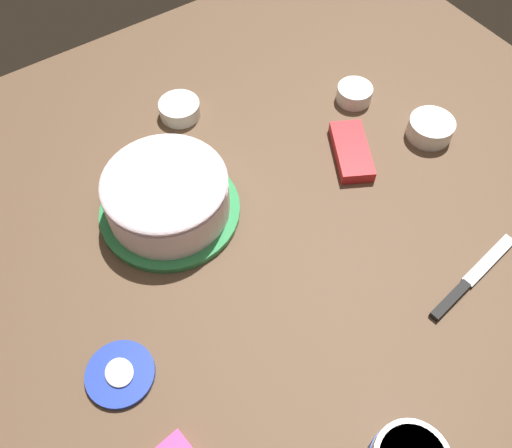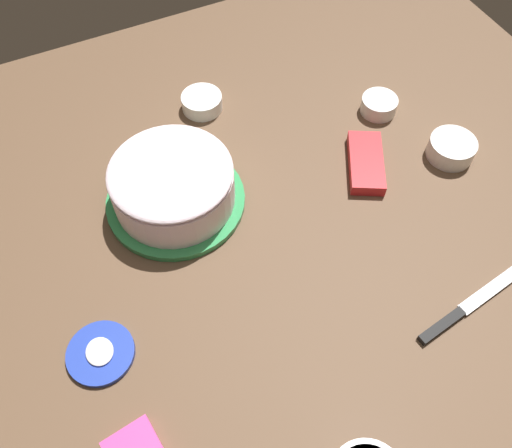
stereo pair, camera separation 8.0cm
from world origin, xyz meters
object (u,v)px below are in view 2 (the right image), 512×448
sprinkle_bowl_green (379,105)px  sprinkle_bowl_rainbow (202,102)px  frosting_tub_lid (101,353)px  sprinkle_bowl_orange (451,148)px  spreading_knife (462,311)px  frosted_cake (173,186)px  candy_box_upper (366,163)px

sprinkle_bowl_green → sprinkle_bowl_rainbow: size_ratio=0.88×
frosting_tub_lid → sprinkle_bowl_rainbow: 0.59m
frosting_tub_lid → sprinkle_bowl_orange: sprinkle_bowl_orange is taller
frosting_tub_lid → sprinkle_bowl_green: size_ratio=1.43×
spreading_knife → sprinkle_bowl_rainbow: (-0.65, -0.21, 0.01)m
frosting_tub_lid → sprinkle_bowl_rainbow: sprinkle_bowl_rainbow is taller
spreading_knife → sprinkle_bowl_green: bearing=164.0°
sprinkle_bowl_orange → spreading_knife: bearing=-33.6°
frosted_cake → sprinkle_bowl_orange: 0.57m
candy_box_upper → frosted_cake: bearing=-73.9°
candy_box_upper → spreading_knife: bearing=24.3°
frosting_tub_lid → sprinkle_bowl_orange: (-0.10, 0.78, 0.02)m
spreading_knife → candy_box_upper: (-0.35, 0.02, 0.01)m
frosted_cake → sprinkle_bowl_green: frosted_cake is taller
frosted_cake → frosting_tub_lid: (0.24, -0.22, -0.05)m
frosted_cake → sprinkle_bowl_orange: frosted_cake is taller
spreading_knife → sprinkle_bowl_orange: bearing=146.4°
frosting_tub_lid → sprinkle_bowl_green: 0.77m
sprinkle_bowl_orange → candy_box_upper: bearing=-105.7°
spreading_knife → sprinkle_bowl_orange: size_ratio=2.47×
frosting_tub_lid → spreading_knife: size_ratio=0.47×
frosted_cake → spreading_knife: size_ratio=1.14×
frosted_cake → frosting_tub_lid: size_ratio=2.41×
sprinkle_bowl_rainbow → sprinkle_bowl_orange: size_ratio=0.93×
frosted_cake → sprinkle_bowl_rainbow: size_ratio=3.02×
sprinkle_bowl_orange → candy_box_upper: 0.18m
sprinkle_bowl_green → frosting_tub_lid: bearing=-68.8°
sprinkle_bowl_rainbow → candy_box_upper: size_ratio=0.59×
frosting_tub_lid → sprinkle_bowl_green: bearing=111.2°
frosted_cake → sprinkle_bowl_rainbow: frosted_cake is taller
spreading_knife → sprinkle_bowl_rainbow: 0.68m
sprinkle_bowl_green → spreading_knife: bearing=-16.0°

